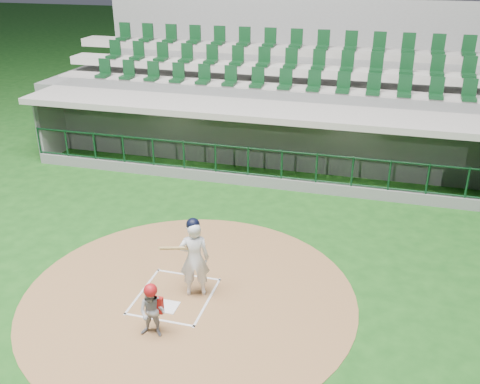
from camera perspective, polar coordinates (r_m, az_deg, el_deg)
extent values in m
plane|color=#154513|center=(12.07, -6.45, -10.23)|extent=(120.00, 120.00, 0.00)
cylinder|color=brown|center=(11.82, -5.43, -10.98)|extent=(7.20, 7.20, 0.01)
cube|color=white|center=(11.54, -7.75, -12.02)|extent=(0.43, 0.43, 0.02)
cube|color=silver|center=(12.10, -10.34, -10.31)|extent=(0.05, 1.80, 0.01)
cube|color=silver|center=(11.61, -3.49, -11.58)|extent=(0.05, 1.80, 0.01)
cube|color=white|center=(12.48, -5.52, -8.80)|extent=(1.55, 0.05, 0.01)
cube|color=white|center=(11.21, -8.65, -13.33)|extent=(1.55, 0.05, 0.01)
cube|color=slate|center=(18.63, 2.05, 1.03)|extent=(15.00, 3.00, 0.10)
cube|color=gray|center=(19.60, 3.22, 6.58)|extent=(15.00, 0.20, 2.70)
cube|color=#ABA798|center=(19.42, 3.16, 7.18)|extent=(13.50, 0.04, 0.90)
cube|color=slate|center=(21.06, -18.28, 6.64)|extent=(0.20, 3.00, 2.70)
cube|color=gray|center=(17.46, 1.99, 9.33)|extent=(15.40, 3.50, 0.20)
cube|color=slate|center=(16.97, 0.85, 1.21)|extent=(15.00, 0.15, 0.40)
cube|color=black|center=(16.42, 0.89, 6.27)|extent=(15.00, 0.01, 0.95)
cube|color=brown|center=(19.47, 2.79, 2.95)|extent=(12.75, 0.40, 0.45)
cube|color=white|center=(18.63, -6.96, 9.72)|extent=(1.30, 0.35, 0.04)
cube|color=white|center=(17.32, 11.98, 8.24)|extent=(1.30, 0.35, 0.04)
imported|color=#9F1211|center=(20.59, -9.22, 5.64)|extent=(1.12, 0.72, 1.65)
imported|color=#B31513|center=(19.18, -0.21, 4.61)|extent=(1.07, 0.68, 1.69)
imported|color=#AC121A|center=(18.65, 5.06, 3.82)|extent=(0.82, 0.57, 1.61)
imported|color=#A61B11|center=(18.55, 20.54, 2.31)|extent=(1.58, 0.53, 1.69)
cube|color=slate|center=(21.07, 4.22, 8.67)|extent=(17.00, 6.50, 2.50)
cube|color=#9D968D|center=(19.35, 3.42, 10.80)|extent=(16.60, 0.95, 0.30)
cube|color=#ABA59A|center=(20.14, 4.05, 12.93)|extent=(16.60, 0.95, 0.30)
cube|color=gray|center=(20.96, 4.64, 14.88)|extent=(16.60, 0.95, 0.30)
cube|color=gray|center=(23.97, 5.99, 13.90)|extent=(17.00, 0.25, 5.05)
imported|color=silver|center=(11.40, -4.89, -7.11)|extent=(0.74, 0.60, 1.75)
sphere|color=black|center=(10.99, -5.04, -3.47)|extent=(0.28, 0.28, 0.28)
cylinder|color=tan|center=(11.09, -6.62, -5.97)|extent=(0.58, 0.79, 0.39)
imported|color=gray|center=(10.54, -9.35, -12.51)|extent=(0.55, 0.44, 1.09)
sphere|color=#A11116|center=(10.25, -9.53, -10.30)|extent=(0.26, 0.26, 0.26)
cube|color=#AA1412|center=(10.61, -9.03, -11.77)|extent=(0.32, 0.10, 0.35)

